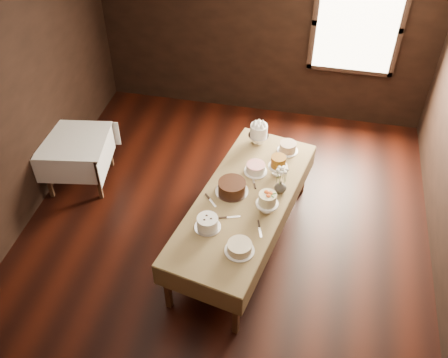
# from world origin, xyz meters

# --- Properties ---
(floor) EXTENTS (5.00, 6.00, 0.01)m
(floor) POSITION_xyz_m (0.00, 0.00, 0.00)
(floor) COLOR black
(floor) RESTS_ON ground
(ceiling) EXTENTS (5.00, 6.00, 0.01)m
(ceiling) POSITION_xyz_m (0.00, 0.00, 2.80)
(ceiling) COLOR beige
(ceiling) RESTS_ON wall_back
(wall_back) EXTENTS (5.00, 0.02, 2.80)m
(wall_back) POSITION_xyz_m (0.00, 3.00, 1.40)
(wall_back) COLOR black
(wall_back) RESTS_ON ground
(wall_left) EXTENTS (0.02, 6.00, 2.80)m
(wall_left) POSITION_xyz_m (-2.50, 0.00, 1.40)
(wall_left) COLOR black
(wall_left) RESTS_ON ground
(window) EXTENTS (1.10, 0.05, 1.30)m
(window) POSITION_xyz_m (1.30, 2.94, 1.60)
(window) COLOR #FFEABF
(window) RESTS_ON wall_back
(display_table) EXTENTS (1.44, 2.63, 0.77)m
(display_table) POSITION_xyz_m (0.25, 0.12, 0.71)
(display_table) COLOR #3D2213
(display_table) RESTS_ON ground
(side_table) EXTENTS (0.97, 0.97, 0.71)m
(side_table) POSITION_xyz_m (-2.13, 0.78, 0.63)
(side_table) COLOR #3D2213
(side_table) RESTS_ON ground
(cake_meringue) EXTENTS (0.26, 0.26, 0.28)m
(cake_meringue) POSITION_xyz_m (0.24, 1.16, 0.89)
(cake_meringue) COLOR silver
(cake_meringue) RESTS_ON display_table
(cake_speckled) EXTENTS (0.26, 0.26, 0.12)m
(cake_speckled) POSITION_xyz_m (0.63, 1.07, 0.83)
(cake_speckled) COLOR white
(cake_speckled) RESTS_ON display_table
(cake_lattice) EXTENTS (0.30, 0.30, 0.11)m
(cake_lattice) POSITION_xyz_m (0.30, 0.60, 0.82)
(cake_lattice) COLOR white
(cake_lattice) RESTS_ON display_table
(cake_caramel) EXTENTS (0.25, 0.25, 0.27)m
(cake_caramel) POSITION_xyz_m (0.56, 0.62, 0.88)
(cake_caramel) COLOR white
(cake_caramel) RESTS_ON display_table
(cake_chocolate) EXTENTS (0.38, 0.38, 0.15)m
(cake_chocolate) POSITION_xyz_m (0.09, 0.20, 0.84)
(cake_chocolate) COLOR silver
(cake_chocolate) RESTS_ON display_table
(cake_flowers) EXTENTS (0.25, 0.25, 0.26)m
(cake_flowers) POSITION_xyz_m (0.52, -0.01, 0.88)
(cake_flowers) COLOR white
(cake_flowers) RESTS_ON display_table
(cake_swirl) EXTENTS (0.29, 0.29, 0.15)m
(cake_swirl) POSITION_xyz_m (-0.05, -0.39, 0.84)
(cake_swirl) COLOR silver
(cake_swirl) RESTS_ON display_table
(cake_cream) EXTENTS (0.31, 0.31, 0.11)m
(cake_cream) POSITION_xyz_m (0.34, -0.63, 0.82)
(cake_cream) COLOR white
(cake_cream) RESTS_ON display_table
(cake_server_a) EXTENTS (0.23, 0.10, 0.01)m
(cake_server_a) POSITION_xyz_m (0.19, -0.18, 0.77)
(cake_server_a) COLOR silver
(cake_server_a) RESTS_ON display_table
(cake_server_b) EXTENTS (0.09, 0.24, 0.01)m
(cake_server_b) POSITION_xyz_m (0.51, -0.34, 0.77)
(cake_server_b) COLOR silver
(cake_server_b) RESTS_ON display_table
(cake_server_c) EXTENTS (0.10, 0.24, 0.01)m
(cake_server_c) POSITION_xyz_m (0.30, 0.46, 0.77)
(cake_server_c) COLOR silver
(cake_server_c) RESTS_ON display_table
(cake_server_d) EXTENTS (0.16, 0.21, 0.01)m
(cake_server_d) POSITION_xyz_m (0.56, 0.30, 0.77)
(cake_server_d) COLOR silver
(cake_server_d) RESTS_ON display_table
(cake_server_e) EXTENTS (0.18, 0.20, 0.01)m
(cake_server_e) POSITION_xyz_m (-0.09, -0.02, 0.77)
(cake_server_e) COLOR silver
(cake_server_e) RESTS_ON display_table
(flower_vase) EXTENTS (0.17, 0.17, 0.15)m
(flower_vase) POSITION_xyz_m (0.63, 0.32, 0.84)
(flower_vase) COLOR #2D2823
(flower_vase) RESTS_ON display_table
(flower_bouquet) EXTENTS (0.14, 0.14, 0.20)m
(flower_bouquet) POSITION_xyz_m (0.63, 0.32, 1.03)
(flower_bouquet) COLOR white
(flower_bouquet) RESTS_ON flower_vase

